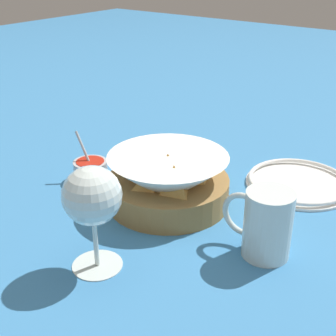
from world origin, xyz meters
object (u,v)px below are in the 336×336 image
object	(u,v)px
sauce_cup	(91,170)
food_basket	(168,182)
beer_mug	(266,226)
side_plate	(298,182)
wine_glass	(91,199)

from	to	relation	value
sauce_cup	food_basket	bearing A→B (deg)	-173.94
food_basket	sauce_cup	world-z (taller)	same
food_basket	beer_mug	size ratio (longest dim) A/B	1.94
beer_mug	food_basket	bearing A→B (deg)	-9.84
side_plate	beer_mug	bearing A→B (deg)	100.88
wine_glass	food_basket	bearing A→B (deg)	-82.92
food_basket	side_plate	distance (m)	0.26
wine_glass	beer_mug	world-z (taller)	wine_glass
wine_glass	sauce_cup	bearing A→B (deg)	-43.17
sauce_cup	side_plate	distance (m)	0.40
sauce_cup	wine_glass	xyz separation A→B (m)	(-0.20, 0.19, 0.09)
food_basket	side_plate	size ratio (longest dim) A/B	1.08
beer_mug	side_plate	xyz separation A→B (m)	(0.05, -0.24, -0.04)
food_basket	wine_glass	xyz separation A→B (m)	(-0.03, 0.21, 0.07)
sauce_cup	side_plate	world-z (taller)	sauce_cup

